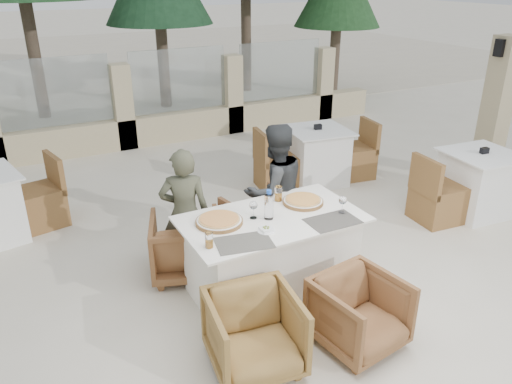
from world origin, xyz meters
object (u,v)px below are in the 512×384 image
pizza_left (219,221)px  diner_right (275,191)px  olive_dish (266,229)px  armchair_far_left (186,246)px  armchair_near_left (255,334)px  diner_left (185,214)px  bg_table_b (316,156)px  wine_glass_corner (342,204)px  pizza_right (303,201)px  armchair_far_right (265,226)px  beer_glass_left (209,240)px  dining_table (271,255)px  water_bottle (269,205)px  wine_glass_centre (253,209)px  bg_table_c (478,183)px  armchair_near_right (359,313)px  beer_glass_right (278,194)px

pizza_left → diner_right: diner_right is taller
olive_dish → armchair_far_left: size_ratio=0.16×
armchair_near_left → diner_left: bearing=97.2°
armchair_far_left → bg_table_b: 2.82m
wine_glass_corner → armchair_near_left: 1.43m
pizza_right → armchair_far_right: pizza_right is taller
beer_glass_left → dining_table: bearing=17.4°
pizza_right → armchair_far_right: (-0.13, 0.49, -0.46)m
pizza_right → armchair_far_left: pizza_right is taller
pizza_right → armchair_far_left: size_ratio=0.56×
wine_glass_corner → armchair_near_left: bearing=-154.0°
water_bottle → wine_glass_corner: size_ratio=1.48×
armchair_far_left → diner_right: (0.97, -0.03, 0.40)m
dining_table → wine_glass_centre: wine_glass_centre is taller
pizza_left → armchair_far_right: 0.99m
water_bottle → diner_right: size_ratio=0.19×
wine_glass_centre → olive_dish: 0.27m
beer_glass_left → bg_table_b: beer_glass_left is taller
olive_dish → bg_table_c: olive_dish is taller
wine_glass_centre → olive_dish: wine_glass_centre is taller
pizza_right → beer_glass_left: beer_glass_left is taller
armchair_near_right → armchair_far_right: bearing=81.6°
wine_glass_corner → bg_table_b: wine_glass_corner is taller
armchair_near_right → bg_table_c: bg_table_c is taller
armchair_far_left → diner_left: size_ratio=0.52×
wine_glass_corner → armchair_far_right: size_ratio=0.25×
armchair_far_left → bg_table_b: bearing=-131.1°
dining_table → pizza_left: (-0.45, 0.12, 0.41)m
armchair_far_left → pizza_right: bearing=171.1°
armchair_far_right → water_bottle: bearing=53.7°
pizza_left → wine_glass_corner: 1.11m
armchair_near_right → bg_table_b: size_ratio=0.39×
beer_glass_right → diner_right: 0.40m
dining_table → wine_glass_centre: size_ratio=8.70×
diner_left → bg_table_c: 3.66m
dining_table → beer_glass_left: size_ratio=12.65×
olive_dish → bg_table_b: 3.05m
dining_table → bg_table_b: bearing=47.4°
armchair_far_left → bg_table_c: 3.67m
dining_table → pizza_right: pizza_right is taller
armchair_far_right → dining_table: bearing=56.2°
wine_glass_centre → diner_right: 0.79m
pizza_left → olive_dish: bearing=-47.5°
beer_glass_left → armchair_near_left: bearing=-80.1°
water_bottle → armchair_near_right: size_ratio=0.42×
dining_table → water_bottle: water_bottle is taller
pizza_right → armchair_far_left: (-0.99, 0.54, -0.49)m
dining_table → beer_glass_left: bearing=-162.6°
bg_table_b → bg_table_c: size_ratio=1.00×
diner_left → beer_glass_left: bearing=105.2°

